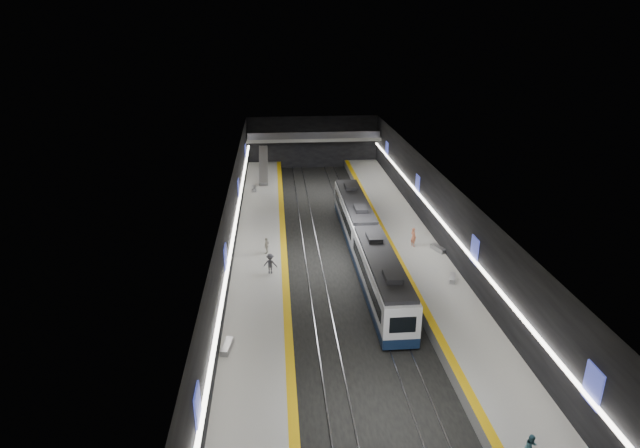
{
  "coord_description": "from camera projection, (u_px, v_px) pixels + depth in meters",
  "views": [
    {
      "loc": [
        -5.85,
        -46.07,
        22.03
      ],
      "look_at": [
        -1.48,
        4.78,
        2.2
      ],
      "focal_mm": 30.0,
      "sensor_mm": 36.0,
      "label": 1
    }
  ],
  "objects": [
    {
      "name": "tactile_strip_right",
      "position": [
        394.0,
        251.0,
        51.28
      ],
      "size": [
        0.6,
        70.0,
        0.02
      ],
      "primitive_type": "cube",
      "color": "#E3AD0B",
      "rests_on": "platform_right"
    },
    {
      "name": "wall_right",
      "position": [
        445.0,
        221.0,
        50.58
      ],
      "size": [
        0.04,
        70.0,
        8.0
      ],
      "primitive_type": "cube",
      "color": "black",
      "rests_on": "ground"
    },
    {
      "name": "ad_posters",
      "position": [
        339.0,
        215.0,
        50.53
      ],
      "size": [
        19.94,
        53.5,
        2.2
      ],
      "color": "#3B44B2",
      "rests_on": "wall_left"
    },
    {
      "name": "bench_right_near",
      "position": [
        453.0,
        278.0,
        45.62
      ],
      "size": [
        0.96,
        1.67,
        0.39
      ],
      "primitive_type": "cube",
      "rotation": [
        0.0,
        0.0,
        -0.34
      ],
      "color": "#99999E",
      "rests_on": "platform_right"
    },
    {
      "name": "bench_left_near",
      "position": [
        227.0,
        347.0,
        36.09
      ],
      "size": [
        0.8,
        1.91,
        0.45
      ],
      "primitive_type": "cube",
      "rotation": [
        0.0,
        0.0,
        -0.16
      ],
      "color": "#99999E",
      "rests_on": "platform_left"
    },
    {
      "name": "mezzanine_bridge",
      "position": [
        314.0,
        138.0,
        79.98
      ],
      "size": [
        20.0,
        3.0,
        1.5
      ],
      "color": "gray",
      "rests_on": "wall_left"
    },
    {
      "name": "bench_right_far",
      "position": [
        438.0,
        249.0,
        51.33
      ],
      "size": [
        1.15,
        1.92,
        0.45
      ],
      "primitive_type": "cube",
      "rotation": [
        0.0,
        0.0,
        0.37
      ],
      "color": "#99999E",
      "rests_on": "platform_right"
    },
    {
      "name": "cove_light_right",
      "position": [
        443.0,
        223.0,
        50.63
      ],
      "size": [
        0.25,
        68.6,
        0.12
      ],
      "primitive_type": "cube",
      "color": "white",
      "rests_on": "wall_right"
    },
    {
      "name": "wall_back",
      "position": [
        313.0,
        142.0,
        82.28
      ],
      "size": [
        20.0,
        0.04,
        8.0
      ],
      "primitive_type": "cube",
      "color": "black",
      "rests_on": "ground"
    },
    {
      "name": "escalator",
      "position": [
        263.0,
        165.0,
        73.72
      ],
      "size": [
        1.2,
        7.5,
        3.92
      ],
      "primitive_type": "cube",
      "rotation": [
        0.44,
        0.0,
        0.0
      ],
      "color": "#99999E",
      "rests_on": "platform_left"
    },
    {
      "name": "tile_surface_right",
      "position": [
        417.0,
        250.0,
        51.46
      ],
      "size": [
        5.0,
        70.0,
        0.02
      ],
      "primitive_type": "cube",
      "color": "#ACADA7",
      "rests_on": "platform_right"
    },
    {
      "name": "ground",
      "position": [
        340.0,
        263.0,
        51.23
      ],
      "size": [
        70.0,
        70.0,
        0.0
      ],
      "primitive_type": "plane",
      "color": "black",
      "rests_on": "ground"
    },
    {
      "name": "platform_left",
      "position": [
        261.0,
        261.0,
        50.45
      ],
      "size": [
        5.0,
        70.0,
        1.0
      ],
      "primitive_type": "cube",
      "color": "slate",
      "rests_on": "ground"
    },
    {
      "name": "passenger_right_a",
      "position": [
        413.0,
        237.0,
        52.13
      ],
      "size": [
        0.7,
        0.82,
        1.9
      ],
      "primitive_type": "imported",
      "rotation": [
        0.0,
        0.0,
        1.99
      ],
      "color": "#D0704D",
      "rests_on": "platform_right"
    },
    {
      "name": "passenger_right_b",
      "position": [
        531.0,
        448.0,
        26.85
      ],
      "size": [
        0.95,
        0.87,
        1.56
      ],
      "primitive_type": "imported",
      "rotation": [
        0.0,
        0.0,
        0.47
      ],
      "color": "teal",
      "rests_on": "platform_right"
    },
    {
      "name": "tactile_strip_left",
      "position": [
        284.0,
        255.0,
        50.43
      ],
      "size": [
        0.6,
        70.0,
        0.02
      ],
      "primitive_type": "cube",
      "color": "#E3AD0B",
      "rests_on": "platform_left"
    },
    {
      "name": "tile_surface_left",
      "position": [
        261.0,
        256.0,
        50.26
      ],
      "size": [
        5.0,
        70.0,
        0.02
      ],
      "primitive_type": "cube",
      "color": "#ACADA7",
      "rests_on": "platform_left"
    },
    {
      "name": "train",
      "position": [
        366.0,
        241.0,
        50.54
      ],
      "size": [
        2.69,
        30.05,
        3.6
      ],
      "color": "#10203D",
      "rests_on": "ground"
    },
    {
      "name": "platform_right",
      "position": [
        417.0,
        255.0,
        51.65
      ],
      "size": [
        5.0,
        70.0,
        1.0
      ],
      "primitive_type": "cube",
      "color": "slate",
      "rests_on": "ground"
    },
    {
      "name": "ceiling",
      "position": [
        341.0,
        183.0,
        48.33
      ],
      "size": [
        20.0,
        70.0,
        0.04
      ],
      "primitive_type": "cube",
      "rotation": [
        3.14,
        0.0,
        0.0
      ],
      "color": "beige",
      "rests_on": "wall_left"
    },
    {
      "name": "bench_left_far",
      "position": [
        254.0,
        189.0,
        69.28
      ],
      "size": [
        0.62,
        1.84,
        0.44
      ],
      "primitive_type": "cube",
      "rotation": [
        0.0,
        0.0,
        0.06
      ],
      "color": "#99999E",
      "rests_on": "platform_left"
    },
    {
      "name": "passenger_left_a",
      "position": [
        267.0,
        246.0,
        50.54
      ],
      "size": [
        0.7,
        1.02,
        1.61
      ],
      "primitive_type": "imported",
      "rotation": [
        0.0,
        0.0,
        -1.93
      ],
      "color": "beige",
      "rests_on": "platform_left"
    },
    {
      "name": "wall_left",
      "position": [
        232.0,
        227.0,
        48.98
      ],
      "size": [
        0.04,
        70.0,
        8.0
      ],
      "primitive_type": "cube",
      "color": "black",
      "rests_on": "ground"
    },
    {
      "name": "passenger_left_b",
      "position": [
        270.0,
        264.0,
        46.59
      ],
      "size": [
        1.3,
        0.91,
        1.83
      ],
      "primitive_type": "imported",
      "rotation": [
        0.0,
        0.0,
        2.93
      ],
      "color": "#3F3F47",
      "rests_on": "platform_left"
    },
    {
      "name": "cove_light_left",
      "position": [
        234.0,
        229.0,
        49.07
      ],
      "size": [
        0.25,
        68.6,
        0.12
      ],
      "primitive_type": "cube",
      "color": "white",
      "rests_on": "wall_left"
    },
    {
      "name": "rails",
      "position": [
        340.0,
        262.0,
        51.21
      ],
      "size": [
        6.52,
        70.0,
        0.12
      ],
      "color": "gray",
      "rests_on": "ground"
    }
  ]
}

